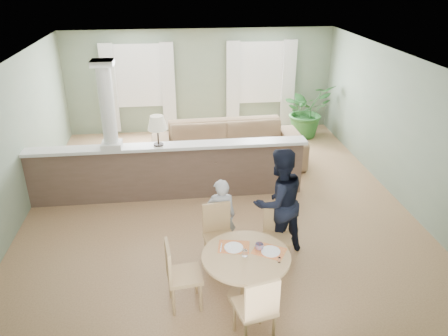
{
  "coord_description": "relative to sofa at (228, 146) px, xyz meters",
  "views": [
    {
      "loc": [
        -0.73,
        -7.42,
        4.16
      ],
      "look_at": [
        0.03,
        -1.0,
        1.14
      ],
      "focal_mm": 35.0,
      "sensor_mm": 36.0,
      "label": 1
    }
  ],
  "objects": [
    {
      "name": "chair_far_man",
      "position": [
        0.3,
        -3.52,
        0.01
      ],
      "size": [
        0.44,
        0.44,
        0.9
      ],
      "rotation": [
        0.0,
        0.0,
        -0.1
      ],
      "color": "tan",
      "rests_on": "ground"
    },
    {
      "name": "sofa",
      "position": [
        0.0,
        0.0,
        0.0
      ],
      "size": [
        3.38,
        1.41,
        0.98
      ],
      "primitive_type": "imported",
      "rotation": [
        0.0,
        0.0,
        0.03
      ],
      "color": "#846548",
      "rests_on": "ground"
    },
    {
      "name": "ground",
      "position": [
        -0.42,
        -1.52,
        -0.49
      ],
      "size": [
        8.0,
        8.0,
        0.0
      ],
      "primitive_type": "plane",
      "color": "tan",
      "rests_on": "ground"
    },
    {
      "name": "man_person",
      "position": [
        0.36,
        -3.26,
        0.38
      ],
      "size": [
        1.03,
        0.92,
        1.74
      ],
      "primitive_type": "imported",
      "rotation": [
        0.0,
        0.0,
        3.5
      ],
      "color": "black",
      "rests_on": "ground"
    },
    {
      "name": "chair_side",
      "position": [
        -1.2,
        -4.35,
        0.05
      ],
      "size": [
        0.49,
        0.49,
        0.97
      ],
      "rotation": [
        0.0,
        0.0,
        1.68
      ],
      "color": "tan",
      "rests_on": "ground"
    },
    {
      "name": "pony_wall",
      "position": [
        -1.4,
        -1.32,
        0.22
      ],
      "size": [
        5.32,
        0.38,
        2.7
      ],
      "color": "brown",
      "rests_on": "ground"
    },
    {
      "name": "dining_table",
      "position": [
        -0.3,
        -4.31,
        0.08
      ],
      "size": [
        1.17,
        1.17,
        0.8
      ],
      "rotation": [
        0.0,
        0.0,
        -0.2
      ],
      "color": "tan",
      "rests_on": "ground"
    },
    {
      "name": "room_shell",
      "position": [
        -0.45,
        -0.89,
        1.32
      ],
      "size": [
        7.02,
        8.02,
        2.71
      ],
      "color": "gray",
      "rests_on": "ground"
    },
    {
      "name": "child_person",
      "position": [
        -0.51,
        -3.2,
        0.15
      ],
      "size": [
        0.47,
        0.31,
        1.27
      ],
      "primitive_type": "imported",
      "rotation": [
        0.0,
        0.0,
        3.15
      ],
      "color": "#A6A7AB",
      "rests_on": "ground"
    },
    {
      "name": "houseplant",
      "position": [
        2.28,
        1.68,
        0.21
      ],
      "size": [
        1.59,
        1.5,
        1.4
      ],
      "primitive_type": "imported",
      "rotation": [
        0.0,
        0.0,
        0.41
      ],
      "color": "#255C24",
      "rests_on": "ground"
    },
    {
      "name": "chair_far_boy",
      "position": [
        -0.58,
        -3.49,
        0.05
      ],
      "size": [
        0.49,
        0.49,
        0.97
      ],
      "rotation": [
        0.0,
        0.0,
        0.13
      ],
      "color": "tan",
      "rests_on": "ground"
    },
    {
      "name": "chair_near",
      "position": [
        -0.3,
        -5.1,
        0.06
      ],
      "size": [
        0.54,
        0.54,
        0.99
      ],
      "rotation": [
        0.0,
        0.0,
        3.37
      ],
      "color": "tan",
      "rests_on": "ground"
    }
  ]
}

